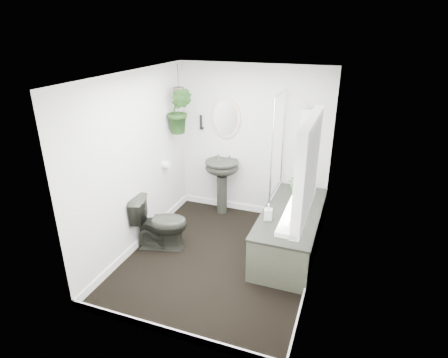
% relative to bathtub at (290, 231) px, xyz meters
% --- Properties ---
extents(floor, '(2.30, 2.80, 0.02)m').
position_rel_bathtub_xyz_m(floor, '(-0.80, -0.50, -0.30)').
color(floor, black).
rests_on(floor, ground).
extents(ceiling, '(2.30, 2.80, 0.02)m').
position_rel_bathtub_xyz_m(ceiling, '(-0.80, -0.50, 2.02)').
color(ceiling, white).
rests_on(ceiling, ground).
extents(wall_back, '(2.30, 0.02, 2.30)m').
position_rel_bathtub_xyz_m(wall_back, '(-0.80, 0.91, 0.86)').
color(wall_back, silver).
rests_on(wall_back, ground).
extents(wall_front, '(2.30, 0.02, 2.30)m').
position_rel_bathtub_xyz_m(wall_front, '(-0.80, -1.91, 0.86)').
color(wall_front, silver).
rests_on(wall_front, ground).
extents(wall_left, '(0.02, 2.80, 2.30)m').
position_rel_bathtub_xyz_m(wall_left, '(-1.96, -0.50, 0.86)').
color(wall_left, silver).
rests_on(wall_left, ground).
extents(wall_right, '(0.02, 2.80, 2.30)m').
position_rel_bathtub_xyz_m(wall_right, '(0.36, -0.50, 0.86)').
color(wall_right, silver).
rests_on(wall_right, ground).
extents(skirting, '(2.30, 2.80, 0.10)m').
position_rel_bathtub_xyz_m(skirting, '(-0.80, -0.50, -0.24)').
color(skirting, white).
rests_on(skirting, floor).
extents(bathtub, '(0.72, 1.72, 0.58)m').
position_rel_bathtub_xyz_m(bathtub, '(0.00, 0.00, 0.00)').
color(bathtub, black).
rests_on(bathtub, floor).
extents(bath_screen, '(0.04, 0.72, 1.40)m').
position_rel_bathtub_xyz_m(bath_screen, '(-0.33, 0.49, 0.99)').
color(bath_screen, silver).
rests_on(bath_screen, bathtub).
extents(shower_box, '(0.20, 0.10, 0.35)m').
position_rel_bathtub_xyz_m(shower_box, '(0.00, 0.84, 1.26)').
color(shower_box, white).
rests_on(shower_box, wall_back).
extents(oval_mirror, '(0.46, 0.03, 0.62)m').
position_rel_bathtub_xyz_m(oval_mirror, '(-1.22, 0.87, 1.21)').
color(oval_mirror, '#C9B29A').
rests_on(oval_mirror, wall_back).
extents(wall_sconce, '(0.04, 0.04, 0.22)m').
position_rel_bathtub_xyz_m(wall_sconce, '(-1.62, 0.86, 1.11)').
color(wall_sconce, black).
rests_on(wall_sconce, wall_back).
extents(toilet_roll_holder, '(0.11, 0.11, 0.11)m').
position_rel_bathtub_xyz_m(toilet_roll_holder, '(-1.90, 0.20, 0.61)').
color(toilet_roll_holder, white).
rests_on(toilet_roll_holder, wall_left).
extents(window_recess, '(0.08, 1.00, 0.90)m').
position_rel_bathtub_xyz_m(window_recess, '(0.29, -1.20, 1.36)').
color(window_recess, white).
rests_on(window_recess, wall_right).
extents(window_sill, '(0.18, 1.00, 0.04)m').
position_rel_bathtub_xyz_m(window_sill, '(0.22, -1.20, 0.94)').
color(window_sill, white).
rests_on(window_sill, wall_right).
extents(window_blinds, '(0.01, 0.86, 0.76)m').
position_rel_bathtub_xyz_m(window_blinds, '(0.24, -1.20, 1.36)').
color(window_blinds, white).
rests_on(window_blinds, wall_right).
extents(toilet, '(0.80, 0.60, 0.73)m').
position_rel_bathtub_xyz_m(toilet, '(-1.64, -0.52, 0.07)').
color(toilet, black).
rests_on(toilet, floor).
extents(pedestal_sink, '(0.60, 0.54, 0.87)m').
position_rel_bathtub_xyz_m(pedestal_sink, '(-1.22, 0.70, 0.15)').
color(pedestal_sink, black).
rests_on(pedestal_sink, floor).
extents(sill_plant, '(0.24, 0.22, 0.21)m').
position_rel_bathtub_xyz_m(sill_plant, '(0.17, -0.90, 1.07)').
color(sill_plant, black).
rests_on(sill_plant, window_sill).
extents(hanging_plant, '(0.41, 0.35, 0.66)m').
position_rel_bathtub_xyz_m(hanging_plant, '(-1.77, 0.45, 1.36)').
color(hanging_plant, black).
rests_on(hanging_plant, ceiling).
extents(soap_bottle, '(0.11, 0.11, 0.21)m').
position_rel_bathtub_xyz_m(soap_bottle, '(-0.24, -0.32, 0.40)').
color(soap_bottle, '#2F2928').
rests_on(soap_bottle, bathtub).
extents(hanging_pot, '(0.16, 0.16, 0.12)m').
position_rel_bathtub_xyz_m(hanging_pot, '(-1.77, 0.45, 1.63)').
color(hanging_pot, '#494131').
rests_on(hanging_pot, ceiling).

